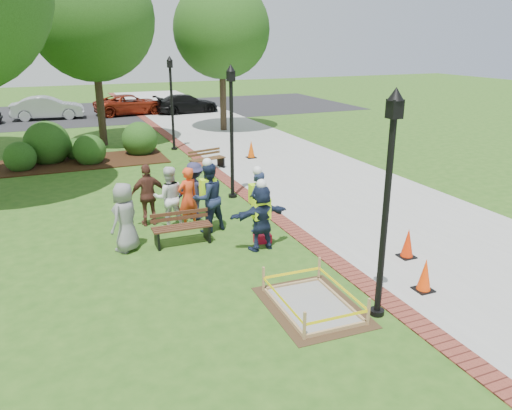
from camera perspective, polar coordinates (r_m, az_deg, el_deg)
name	(u,v)px	position (r m, az deg, el deg)	size (l,w,h in m)	color
ground	(256,263)	(11.79, 0.01, -6.64)	(100.00, 100.00, 0.00)	#285116
sidewalk	(273,156)	(22.40, 1.94, 5.66)	(6.00, 60.00, 0.02)	#9E9E99
brick_edging	(203,162)	(21.29, -6.07, 4.89)	(0.50, 60.00, 0.03)	maroon
mulch_bed	(82,162)	(22.43, -19.32, 4.66)	(7.00, 3.00, 0.05)	#381E0F
parking_lot	(109,112)	(37.41, -16.43, 10.16)	(36.00, 12.00, 0.01)	black
wet_concrete_pad	(313,296)	(9.95, 6.48, -10.33)	(1.76, 2.34, 0.55)	#47331E
bench_near	(182,234)	(12.89, -8.43, -3.32)	(1.51, 0.53, 0.81)	#4D301A
bench_far	(207,164)	(20.05, -5.57, 4.74)	(1.53, 0.82, 0.79)	brown
cone_front	(425,276)	(10.98, 18.73, -7.66)	(0.37, 0.37, 0.74)	black
cone_back	(408,244)	(12.45, 16.94, -4.27)	(0.38, 0.38, 0.74)	black
cone_far	(251,150)	(21.87, -0.55, 6.34)	(0.40, 0.40, 0.79)	black
toolbox	(262,239)	(12.87, 0.74, -3.85)	(0.45, 0.25, 0.22)	#B60E28
lamp_near	(388,190)	(9.06, 14.80, 1.63)	(0.28, 0.28, 4.26)	black
lamp_mid	(232,122)	(15.98, -2.82, 9.41)	(0.28, 0.28, 4.26)	black
lamp_far	(171,96)	(23.60, -9.64, 12.16)	(0.28, 0.28, 4.26)	black
tree_back	(92,19)	(25.36, -18.25, 19.59)	(5.67, 5.67, 8.69)	#3D2D1E
tree_right	(222,30)	(28.39, -3.95, 19.36)	(5.19, 5.19, 8.02)	#3D2D1E
shrub_a	(22,170)	(21.99, -25.18, 3.60)	(1.24, 1.24, 1.24)	#1D3F12
shrub_b	(50,162)	(22.94, -22.52, 4.52)	(1.89, 1.89, 1.89)	#1D3F12
shrub_c	(91,164)	(22.10, -18.33, 4.51)	(1.34, 1.34, 1.34)	#1D3F12
shrub_d	(141,154)	(23.34, -13.03, 5.69)	(1.58, 1.58, 1.58)	#1D3F12
shrub_e	(77,159)	(23.24, -19.80, 5.01)	(0.97, 0.97, 0.97)	#1D3F12
casual_person_a	(125,217)	(12.57, -14.75, -1.37)	(0.65, 0.64, 1.73)	gray
casual_person_b	(188,198)	(13.73, -7.80, 0.78)	(0.64, 0.53, 1.73)	#F7441D
casual_person_c	(169,197)	(13.87, -9.91, 0.86)	(0.59, 0.42, 1.73)	silver
casual_person_d	(148,195)	(14.15, -12.21, 1.10)	(0.58, 0.40, 1.75)	#572D22
casual_person_e	(195,191)	(14.44, -7.02, 1.60)	(0.63, 0.61, 1.68)	#2D2C4D
hivis_worker_a	(261,215)	(12.21, 0.61, -1.13)	(0.56, 0.38, 1.81)	#192643
hivis_worker_b	(257,199)	(13.41, 0.15, 0.69)	(0.63, 0.60, 1.81)	#1A2A43
hivis_worker_c	(208,196)	(13.41, -5.48, 1.06)	(0.69, 0.53, 2.04)	#1B2548
parked_car_b	(49,119)	(35.35, -22.57, 9.04)	(4.87, 2.12, 1.59)	#B3B3B8
parked_car_c	(132,114)	(35.82, -14.01, 10.00)	(4.53, 1.97, 1.48)	maroon
parked_car_d	(187,113)	(35.86, -7.88, 10.38)	(4.28, 1.86, 1.40)	black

